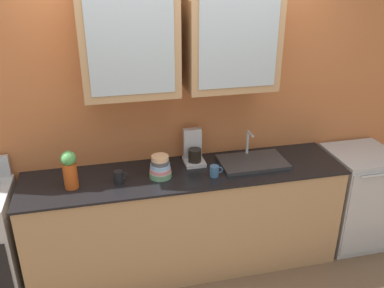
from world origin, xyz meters
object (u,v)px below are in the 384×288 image
coffee_maker (193,150)px  cup_near_bowls (119,177)px  vase (70,169)px  cup_near_sink (215,171)px  bowl_stack (160,167)px  sink_faucet (253,161)px  dishwasher (355,197)px

coffee_maker → cup_near_bowls: bearing=-161.1°
vase → cup_near_sink: bearing=-3.8°
bowl_stack → coffee_maker: bearing=32.2°
sink_faucet → coffee_maker: bearing=163.4°
cup_near_bowls → cup_near_sink: bearing=-4.8°
bowl_stack → dishwasher: (1.85, 0.02, -0.55)m
sink_faucet → coffee_maker: 0.51m
cup_near_bowls → coffee_maker: 0.68m
vase → coffee_maker: vase is taller
cup_near_sink → coffee_maker: (-0.11, 0.28, 0.06)m
vase → cup_near_bowls: bearing=-1.6°
bowl_stack → coffee_maker: coffee_maker is taller
bowl_stack → cup_near_bowls: size_ratio=1.68×
vase → coffee_maker: bearing=11.9°
bowl_stack → cup_near_sink: bearing=-11.4°
cup_near_sink → dishwasher: (1.42, 0.11, -0.51)m
vase → cup_near_sink: size_ratio=2.79×
bowl_stack → cup_near_sink: bowl_stack is taller
bowl_stack → dishwasher: bowl_stack is taller
bowl_stack → dishwasher: 1.92m
vase → cup_near_sink: 1.11m
vase → cup_near_bowls: (0.36, -0.01, -0.11)m
bowl_stack → cup_near_bowls: (-0.33, -0.02, -0.03)m
coffee_maker → bowl_stack: bearing=-147.8°
bowl_stack → cup_near_sink: size_ratio=1.71×
sink_faucet → cup_near_bowls: sink_faucet is taller
sink_faucet → vase: bearing=-177.4°
sink_faucet → bowl_stack: size_ratio=3.02×
cup_near_sink → dishwasher: bearing=4.4°
sink_faucet → coffee_maker: size_ratio=1.93×
bowl_stack → vase: bearing=-179.0°
sink_faucet → cup_near_sink: sink_faucet is taller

